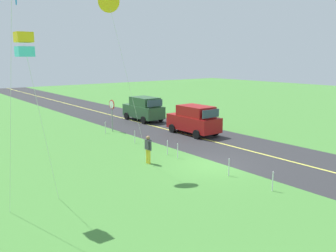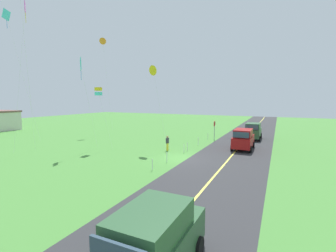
{
  "view_description": "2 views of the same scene",
  "coord_description": "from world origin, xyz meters",
  "px_view_note": "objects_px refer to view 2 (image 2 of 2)",
  "views": [
    {
      "loc": [
        -13.52,
        13.64,
        5.88
      ],
      "look_at": [
        -0.28,
        3.32,
        2.63
      ],
      "focal_mm": 37.96,
      "sensor_mm": 36.0,
      "label": 1
    },
    {
      "loc": [
        -19.92,
        -7.98,
        5.49
      ],
      "look_at": [
        0.7,
        1.83,
        2.87
      ],
      "focal_mm": 25.02,
      "sensor_mm": 36.0,
      "label": 2
    }
  ],
  "objects_px": {
    "kite_blue_mid": "(98,91)",
    "kite_pink_drift": "(103,42)",
    "stop_sign": "(214,126)",
    "kite_red_low": "(153,71)",
    "car_parked_west_far": "(154,241)",
    "person_adult_near": "(167,143)",
    "kite_cyan_top": "(25,11)",
    "kite_orange_near": "(81,66)",
    "kite_green_far": "(7,18)",
    "car_suv_foreground": "(243,139)",
    "car_parked_east_near": "(253,131)"
  },
  "relations": [
    {
      "from": "car_parked_east_near",
      "to": "kite_cyan_top",
      "type": "distance_m",
      "value": 30.47
    },
    {
      "from": "stop_sign",
      "to": "kite_orange_near",
      "type": "height_order",
      "value": "kite_orange_near"
    },
    {
      "from": "stop_sign",
      "to": "kite_orange_near",
      "type": "distance_m",
      "value": 18.32
    },
    {
      "from": "kite_pink_drift",
      "to": "kite_cyan_top",
      "type": "bearing_deg",
      "value": -171.99
    },
    {
      "from": "kite_orange_near",
      "to": "kite_cyan_top",
      "type": "relative_size",
      "value": 0.62
    },
    {
      "from": "car_parked_east_near",
      "to": "stop_sign",
      "type": "relative_size",
      "value": 1.72
    },
    {
      "from": "car_parked_east_near",
      "to": "kite_red_low",
      "type": "distance_m",
      "value": 16.36
    },
    {
      "from": "kite_pink_drift",
      "to": "kite_orange_near",
      "type": "relative_size",
      "value": 1.59
    },
    {
      "from": "kite_red_low",
      "to": "person_adult_near",
      "type": "bearing_deg",
      "value": -104.3
    },
    {
      "from": "person_adult_near",
      "to": "kite_cyan_top",
      "type": "distance_m",
      "value": 20.21
    },
    {
      "from": "kite_green_far",
      "to": "person_adult_near",
      "type": "bearing_deg",
      "value": -78.78
    },
    {
      "from": "car_parked_east_near",
      "to": "kite_pink_drift",
      "type": "bearing_deg",
      "value": 97.61
    },
    {
      "from": "stop_sign",
      "to": "kite_red_low",
      "type": "xyz_separation_m",
      "value": [
        -8.57,
        4.72,
        6.79
      ]
    },
    {
      "from": "car_suv_foreground",
      "to": "kite_green_far",
      "type": "distance_m",
      "value": 31.44
    },
    {
      "from": "kite_red_low",
      "to": "kite_green_far",
      "type": "xyz_separation_m",
      "value": [
        -4.4,
        17.74,
        6.65
      ]
    },
    {
      "from": "kite_red_low",
      "to": "kite_green_far",
      "type": "height_order",
      "value": "kite_green_far"
    },
    {
      "from": "kite_green_far",
      "to": "kite_cyan_top",
      "type": "distance_m",
      "value": 6.31
    },
    {
      "from": "kite_pink_drift",
      "to": "kite_cyan_top",
      "type": "height_order",
      "value": "kite_cyan_top"
    },
    {
      "from": "kite_red_low",
      "to": "car_suv_foreground",
      "type": "bearing_deg",
      "value": -68.09
    },
    {
      "from": "car_parked_east_near",
      "to": "kite_blue_mid",
      "type": "xyz_separation_m",
      "value": [
        -14.09,
        14.58,
        5.17
      ]
    },
    {
      "from": "car_suv_foreground",
      "to": "car_parked_west_far",
      "type": "xyz_separation_m",
      "value": [
        -20.56,
        -0.14,
        0.0
      ]
    },
    {
      "from": "person_adult_near",
      "to": "kite_pink_drift",
      "type": "distance_m",
      "value": 22.57
    },
    {
      "from": "person_adult_near",
      "to": "kite_orange_near",
      "type": "height_order",
      "value": "kite_orange_near"
    },
    {
      "from": "kite_blue_mid",
      "to": "car_parked_east_near",
      "type": "bearing_deg",
      "value": -45.99
    },
    {
      "from": "kite_blue_mid",
      "to": "kite_cyan_top",
      "type": "xyz_separation_m",
      "value": [
        -3.18,
        6.62,
        8.29
      ]
    },
    {
      "from": "car_parked_west_far",
      "to": "kite_blue_mid",
      "type": "bearing_deg",
      "value": 46.16
    },
    {
      "from": "kite_blue_mid",
      "to": "kite_green_far",
      "type": "xyz_separation_m",
      "value": [
        -1.38,
        12.63,
        8.92
      ]
    },
    {
      "from": "car_parked_east_near",
      "to": "car_parked_west_far",
      "type": "distance_m",
      "value": 27.94
    },
    {
      "from": "car_suv_foreground",
      "to": "stop_sign",
      "type": "xyz_separation_m",
      "value": [
        4.88,
        4.46,
        0.65
      ]
    },
    {
      "from": "person_adult_near",
      "to": "kite_orange_near",
      "type": "xyz_separation_m",
      "value": [
        -4.21,
        7.69,
        8.0
      ]
    },
    {
      "from": "car_parked_east_near",
      "to": "kite_orange_near",
      "type": "xyz_separation_m",
      "value": [
        -15.78,
        15.23,
        7.71
      ]
    },
    {
      "from": "kite_blue_mid",
      "to": "kite_pink_drift",
      "type": "relative_size",
      "value": 0.44
    },
    {
      "from": "car_parked_west_far",
      "to": "car_suv_foreground",
      "type": "bearing_deg",
      "value": 0.4
    },
    {
      "from": "person_adult_near",
      "to": "kite_red_low",
      "type": "height_order",
      "value": "kite_red_low"
    },
    {
      "from": "person_adult_near",
      "to": "kite_blue_mid",
      "type": "xyz_separation_m",
      "value": [
        -2.52,
        7.05,
        5.46
      ]
    },
    {
      "from": "kite_cyan_top",
      "to": "car_suv_foreground",
      "type": "bearing_deg",
      "value": -64.68
    },
    {
      "from": "kite_cyan_top",
      "to": "kite_green_far",
      "type": "bearing_deg",
      "value": 73.36
    },
    {
      "from": "car_parked_west_far",
      "to": "kite_red_low",
      "type": "bearing_deg",
      "value": 28.92
    },
    {
      "from": "kite_orange_near",
      "to": "kite_cyan_top",
      "type": "height_order",
      "value": "kite_cyan_top"
    },
    {
      "from": "kite_red_low",
      "to": "kite_pink_drift",
      "type": "bearing_deg",
      "value": 59.84
    },
    {
      "from": "person_adult_near",
      "to": "kite_blue_mid",
      "type": "height_order",
      "value": "kite_blue_mid"
    },
    {
      "from": "stop_sign",
      "to": "person_adult_near",
      "type": "height_order",
      "value": "stop_sign"
    },
    {
      "from": "kite_green_far",
      "to": "kite_pink_drift",
      "type": "bearing_deg",
      "value": -18.0
    },
    {
      "from": "car_suv_foreground",
      "to": "stop_sign",
      "type": "bearing_deg",
      "value": 42.43
    },
    {
      "from": "car_parked_west_far",
      "to": "person_adult_near",
      "type": "xyz_separation_m",
      "value": [
        16.37,
        7.38,
        -0.29
      ]
    },
    {
      "from": "car_parked_west_far",
      "to": "kite_green_far",
      "type": "xyz_separation_m",
      "value": [
        12.47,
        27.06,
        14.09
      ]
    },
    {
      "from": "kite_orange_near",
      "to": "car_parked_east_near",
      "type": "bearing_deg",
      "value": -43.99
    },
    {
      "from": "kite_blue_mid",
      "to": "kite_cyan_top",
      "type": "height_order",
      "value": "kite_cyan_top"
    },
    {
      "from": "stop_sign",
      "to": "kite_pink_drift",
      "type": "xyz_separation_m",
      "value": [
        -0.6,
        18.44,
        12.93
      ]
    },
    {
      "from": "kite_pink_drift",
      "to": "car_parked_west_far",
      "type": "bearing_deg",
      "value": -137.15
    }
  ]
}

